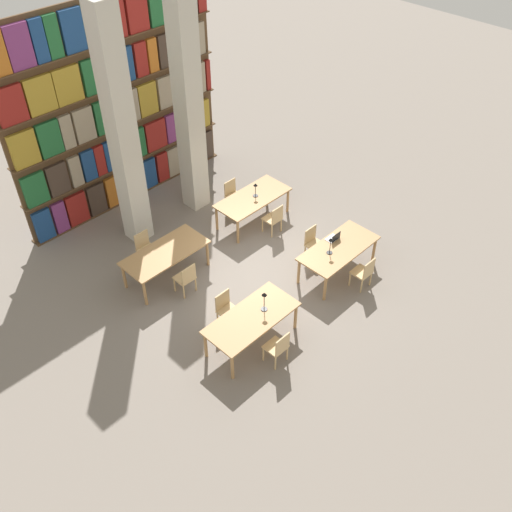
{
  "coord_description": "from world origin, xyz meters",
  "views": [
    {
      "loc": [
        -7.14,
        -7.16,
        9.54
      ],
      "look_at": [
        0.0,
        -0.14,
        0.69
      ],
      "focal_mm": 40.0,
      "sensor_mm": 36.0,
      "label": 1
    }
  ],
  "objects_px": {
    "reading_table_1": "(339,250)",
    "reading_table_2": "(165,254)",
    "reading_table_3": "(253,199)",
    "chair_1": "(226,309)",
    "reading_table_0": "(252,320)",
    "chair_0": "(278,347)",
    "desk_lamp_1": "(331,243)",
    "desk_lamp_2": "(255,188)",
    "chair_3": "(314,243)",
    "laptop": "(333,238)",
    "chair_5": "(146,247)",
    "pillar_center": "(188,105)",
    "pillar_left": "(122,134)",
    "chair_2": "(364,272)",
    "desk_lamp_0": "(264,298)",
    "chair_7": "(233,195)",
    "chair_6": "(274,218)",
    "chair_4": "(186,278)"
  },
  "relations": [
    {
      "from": "reading_table_2",
      "to": "reading_table_1",
      "type": "bearing_deg",
      "value": -43.32
    },
    {
      "from": "pillar_center",
      "to": "chair_3",
      "type": "bearing_deg",
      "value": -81.85
    },
    {
      "from": "chair_0",
      "to": "reading_table_1",
      "type": "bearing_deg",
      "value": 15.76
    },
    {
      "from": "reading_table_3",
      "to": "chair_1",
      "type": "bearing_deg",
      "value": -144.03
    },
    {
      "from": "chair_2",
      "to": "desk_lamp_2",
      "type": "height_order",
      "value": "desk_lamp_2"
    },
    {
      "from": "desk_lamp_1",
      "to": "chair_7",
      "type": "height_order",
      "value": "desk_lamp_1"
    },
    {
      "from": "chair_2",
      "to": "reading_table_2",
      "type": "bearing_deg",
      "value": 129.92
    },
    {
      "from": "desk_lamp_1",
      "to": "reading_table_3",
      "type": "height_order",
      "value": "desk_lamp_1"
    },
    {
      "from": "reading_table_0",
      "to": "pillar_center",
      "type": "bearing_deg",
      "value": 61.94
    },
    {
      "from": "laptop",
      "to": "chair_5",
      "type": "height_order",
      "value": "laptop"
    },
    {
      "from": "chair_1",
      "to": "desk_lamp_2",
      "type": "bearing_deg",
      "value": -144.95
    },
    {
      "from": "pillar_center",
      "to": "laptop",
      "type": "relative_size",
      "value": 18.75
    },
    {
      "from": "chair_7",
      "to": "chair_3",
      "type": "bearing_deg",
      "value": 89.56
    },
    {
      "from": "chair_3",
      "to": "reading_table_3",
      "type": "relative_size",
      "value": 0.42
    },
    {
      "from": "reading_table_0",
      "to": "chair_0",
      "type": "distance_m",
      "value": 0.8
    },
    {
      "from": "reading_table_1",
      "to": "reading_table_3",
      "type": "xyz_separation_m",
      "value": [
        0.03,
        2.9,
        0.0
      ]
    },
    {
      "from": "pillar_center",
      "to": "chair_7",
      "type": "height_order",
      "value": "pillar_center"
    },
    {
      "from": "reading_table_0",
      "to": "reading_table_2",
      "type": "distance_m",
      "value": 2.91
    },
    {
      "from": "desk_lamp_1",
      "to": "desk_lamp_2",
      "type": "bearing_deg",
      "value": 81.66
    },
    {
      "from": "chair_2",
      "to": "chair_5",
      "type": "distance_m",
      "value": 5.3
    },
    {
      "from": "chair_6",
      "to": "laptop",
      "type": "bearing_deg",
      "value": -86.59
    },
    {
      "from": "desk_lamp_1",
      "to": "pillar_center",
      "type": "bearing_deg",
      "value": 92.88
    },
    {
      "from": "chair_1",
      "to": "desk_lamp_1",
      "type": "height_order",
      "value": "desk_lamp_1"
    },
    {
      "from": "chair_1",
      "to": "chair_3",
      "type": "distance_m",
      "value": 3.05
    },
    {
      "from": "laptop",
      "to": "chair_6",
      "type": "xyz_separation_m",
      "value": [
        -0.11,
        1.85,
        -0.34
      ]
    },
    {
      "from": "pillar_left",
      "to": "reading_table_2",
      "type": "bearing_deg",
      "value": -104.66
    },
    {
      "from": "pillar_left",
      "to": "chair_0",
      "type": "relative_size",
      "value": 6.95
    },
    {
      "from": "pillar_left",
      "to": "chair_5",
      "type": "relative_size",
      "value": 6.95
    },
    {
      "from": "laptop",
      "to": "chair_3",
      "type": "bearing_deg",
      "value": -74.56
    },
    {
      "from": "pillar_left",
      "to": "desk_lamp_2",
      "type": "height_order",
      "value": "pillar_left"
    },
    {
      "from": "reading_table_0",
      "to": "desk_lamp_1",
      "type": "xyz_separation_m",
      "value": [
        2.72,
        0.13,
        0.38
      ]
    },
    {
      "from": "chair_7",
      "to": "pillar_left",
      "type": "bearing_deg",
      "value": -19.68
    },
    {
      "from": "pillar_left",
      "to": "laptop",
      "type": "relative_size",
      "value": 18.75
    },
    {
      "from": "pillar_left",
      "to": "pillar_center",
      "type": "bearing_deg",
      "value": 0.0
    },
    {
      "from": "reading_table_0",
      "to": "chair_4",
      "type": "bearing_deg",
      "value": 89.87
    },
    {
      "from": "laptop",
      "to": "reading_table_3",
      "type": "bearing_deg",
      "value": -87.53
    },
    {
      "from": "chair_3",
      "to": "desk_lamp_1",
      "type": "xyz_separation_m",
      "value": [
        -0.32,
        -0.73,
        0.6
      ]
    },
    {
      "from": "pillar_center",
      "to": "chair_5",
      "type": "distance_m",
      "value": 3.69
    },
    {
      "from": "chair_5",
      "to": "desk_lamp_2",
      "type": "bearing_deg",
      "value": 167.36
    },
    {
      "from": "reading_table_0",
      "to": "reading_table_2",
      "type": "xyz_separation_m",
      "value": [
        0.04,
        2.91,
        0.0
      ]
    },
    {
      "from": "chair_0",
      "to": "chair_7",
      "type": "relative_size",
      "value": 1.0
    },
    {
      "from": "pillar_center",
      "to": "pillar_left",
      "type": "bearing_deg",
      "value": 180.0
    },
    {
      "from": "reading_table_3",
      "to": "chair_6",
      "type": "height_order",
      "value": "chair_6"
    },
    {
      "from": "chair_0",
      "to": "chair_5",
      "type": "height_order",
      "value": "same"
    },
    {
      "from": "laptop",
      "to": "chair_6",
      "type": "distance_m",
      "value": 1.88
    },
    {
      "from": "laptop",
      "to": "desk_lamp_0",
      "type": "bearing_deg",
      "value": 8.23
    },
    {
      "from": "chair_6",
      "to": "chair_7",
      "type": "relative_size",
      "value": 1.0
    },
    {
      "from": "reading_table_1",
      "to": "reading_table_2",
      "type": "height_order",
      "value": "same"
    },
    {
      "from": "reading_table_2",
      "to": "desk_lamp_2",
      "type": "bearing_deg",
      "value": 1.17
    },
    {
      "from": "chair_2",
      "to": "reading_table_2",
      "type": "height_order",
      "value": "chair_2"
    }
  ]
}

